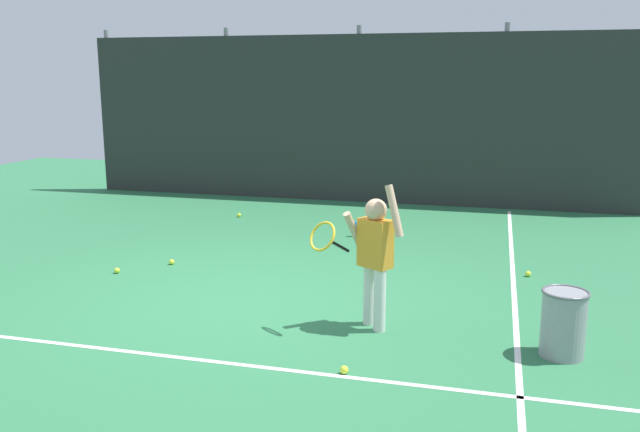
% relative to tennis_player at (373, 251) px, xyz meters
% --- Properties ---
extents(ground_plane, '(20.00, 20.00, 0.00)m').
position_rel_tennis_player_xyz_m(ground_plane, '(-1.43, 0.37, -0.73)').
color(ground_plane, '#2D7247').
extents(court_line_baseline, '(9.00, 0.05, 0.00)m').
position_rel_tennis_player_xyz_m(court_line_baseline, '(-1.43, -1.07, -0.72)').
color(court_line_baseline, white).
rests_on(court_line_baseline, ground).
extents(court_line_sideline, '(0.05, 9.00, 0.00)m').
position_rel_tennis_player_xyz_m(court_line_sideline, '(1.29, 1.37, -0.72)').
color(court_line_sideline, white).
rests_on(court_line_sideline, ground).
extents(back_fence_windscreen, '(10.36, 0.08, 2.99)m').
position_rel_tennis_player_xyz_m(back_fence_windscreen, '(-1.43, 6.13, 0.77)').
color(back_fence_windscreen, '#282D2B').
rests_on(back_fence_windscreen, ground).
extents(fence_post_0, '(0.09, 0.09, 3.14)m').
position_rel_tennis_player_xyz_m(fence_post_0, '(-6.46, 6.19, 0.84)').
color(fence_post_0, slate).
rests_on(fence_post_0, ground).
extents(fence_post_1, '(0.09, 0.09, 3.14)m').
position_rel_tennis_player_xyz_m(fence_post_1, '(-3.94, 6.19, 0.84)').
color(fence_post_1, slate).
rests_on(fence_post_1, ground).
extents(fence_post_2, '(0.09, 0.09, 3.14)m').
position_rel_tennis_player_xyz_m(fence_post_2, '(-1.43, 6.19, 0.84)').
color(fence_post_2, slate).
rests_on(fence_post_2, ground).
extents(fence_post_3, '(0.09, 0.09, 3.14)m').
position_rel_tennis_player_xyz_m(fence_post_3, '(1.09, 6.19, 0.84)').
color(fence_post_3, slate).
rests_on(fence_post_3, ground).
extents(tennis_player, '(0.88, 0.54, 1.35)m').
position_rel_tennis_player_xyz_m(tennis_player, '(0.00, 0.00, 0.00)').
color(tennis_player, silver).
rests_on(tennis_player, ground).
extents(ball_hopper, '(0.38, 0.38, 0.56)m').
position_rel_tennis_player_xyz_m(ball_hopper, '(1.63, -0.22, -0.44)').
color(ball_hopper, gray).
rests_on(ball_hopper, ground).
extents(water_bottle, '(0.07, 0.07, 0.22)m').
position_rel_tennis_player_xyz_m(water_bottle, '(-0.87, 3.43, -0.62)').
color(water_bottle, '#268CD8').
rests_on(water_bottle, ground).
extents(tennis_ball_0, '(0.07, 0.07, 0.07)m').
position_rel_tennis_player_xyz_m(tennis_ball_0, '(1.93, 1.22, -0.69)').
color(tennis_ball_0, '#CCE033').
rests_on(tennis_ball_0, ground).
extents(tennis_ball_1, '(0.07, 0.07, 0.07)m').
position_rel_tennis_player_xyz_m(tennis_ball_1, '(-3.00, 4.25, -0.69)').
color(tennis_ball_1, '#CCE033').
rests_on(tennis_ball_1, ground).
extents(tennis_ball_2, '(0.07, 0.07, 0.07)m').
position_rel_tennis_player_xyz_m(tennis_ball_2, '(-2.76, 1.42, -0.69)').
color(tennis_ball_2, '#CCE033').
rests_on(tennis_ball_2, ground).
extents(tennis_ball_3, '(0.07, 0.07, 0.07)m').
position_rel_tennis_player_xyz_m(tennis_ball_3, '(1.45, 2.03, -0.69)').
color(tennis_ball_3, '#CCE033').
rests_on(tennis_ball_3, ground).
extents(tennis_ball_4, '(0.07, 0.07, 0.07)m').
position_rel_tennis_player_xyz_m(tennis_ball_4, '(-0.20, 1.39, -0.69)').
color(tennis_ball_4, '#CCE033').
rests_on(tennis_ball_4, ground).
extents(tennis_ball_5, '(0.07, 0.07, 0.07)m').
position_rel_tennis_player_xyz_m(tennis_ball_5, '(-3.21, 0.92, -0.69)').
color(tennis_ball_5, '#CCE033').
rests_on(tennis_ball_5, ground).
extents(tennis_ball_6, '(0.07, 0.07, 0.07)m').
position_rel_tennis_player_xyz_m(tennis_ball_6, '(-0.03, -1.02, -0.69)').
color(tennis_ball_6, '#CCE033').
rests_on(tennis_ball_6, ground).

